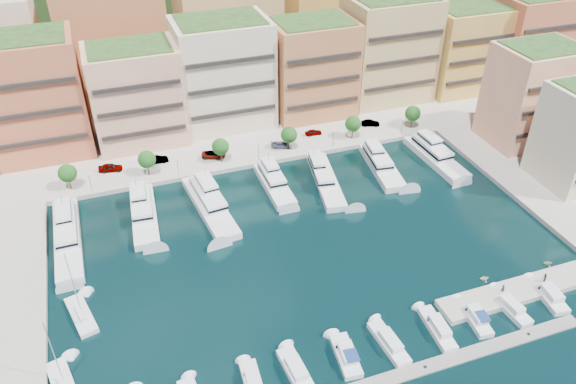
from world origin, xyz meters
The scene contains 53 objects.
ground centered at (0.00, 0.00, 0.00)m, with size 400.00×400.00×0.00m, color black.
north_quay centered at (0.00, 62.00, 0.00)m, with size 220.00×64.00×2.00m, color #9E998E.
hillside centered at (0.00, 110.00, 0.00)m, with size 240.00×40.00×58.00m, color #163314.
finger_pier centered at (30.00, -22.00, 0.00)m, with size 32.00×5.00×2.00m, color #9E998E.
apartment_1 centered at (-44.00, 51.99, 14.31)m, with size 20.00×16.50×26.80m.
apartment_2 centered at (-23.00, 49.99, 12.31)m, with size 20.00×15.50×22.80m.
apartment_3 centered at (-2.00, 51.99, 13.81)m, with size 22.00×16.50×25.80m.
apartment_4 centered at (20.00, 49.99, 12.81)m, with size 20.00×15.50×23.80m.
apartment_5 centered at (42.00, 51.99, 14.31)m, with size 22.00×16.50×26.80m.
apartment_6 centered at (64.00, 49.99, 12.31)m, with size 20.00×15.50×22.80m.
apartment_7 centered at (84.00, 47.99, 13.31)m, with size 22.00×16.50×24.80m.
apartment_east_a centered at (62.00, 19.99, 12.31)m, with size 18.00×14.50×22.80m.
backblock_1 centered at (-25.00, 74.00, 16.00)m, with size 26.00×18.00×30.00m, color #B66C44.
backblock_2 centered at (5.00, 74.00, 16.00)m, with size 26.00×18.00×30.00m, color tan.
backblock_3 centered at (35.00, 74.00, 16.00)m, with size 26.00×18.00×30.00m, color gold.
backblock_4 centered at (65.00, 74.00, 16.00)m, with size 26.00×18.00×30.00m, color #BD5A3F.
tree_0 centered at (-40.00, 33.50, 4.74)m, with size 3.80×3.80×5.65m.
tree_1 centered at (-24.00, 33.50, 4.74)m, with size 3.80×3.80×5.65m.
tree_2 centered at (-8.00, 33.50, 4.74)m, with size 3.80×3.80×5.65m.
tree_3 centered at (8.00, 33.50, 4.74)m, with size 3.80×3.80×5.65m.
tree_4 centered at (24.00, 33.50, 4.74)m, with size 3.80×3.80×5.65m.
tree_5 centered at (40.00, 33.50, 4.74)m, with size 3.80×3.80×5.65m.
lamppost_0 centered at (-36.00, 31.20, 3.83)m, with size 0.30×0.30×4.20m.
lamppost_1 centered at (-18.00, 31.20, 3.83)m, with size 0.30×0.30×4.20m.
lamppost_2 centered at (0.00, 31.20, 3.83)m, with size 0.30×0.30×4.20m.
lamppost_3 centered at (18.00, 31.20, 3.83)m, with size 0.30×0.30×4.20m.
lamppost_4 centered at (36.00, 31.20, 3.83)m, with size 0.30×0.30×4.20m.
yacht_0 centered at (-41.29, 17.77, 1.21)m, with size 4.76×24.55×7.30m.
yacht_1 centered at (-27.03, 19.95, 1.09)m, with size 6.03×19.92×7.30m.
yacht_2 centered at (-14.28, 18.74, 1.21)m, with size 7.18×22.78×7.30m.
yacht_3 centered at (0.25, 21.49, 1.21)m, with size 4.37×16.40×7.30m.
yacht_4 centered at (10.99, 19.39, 1.09)m, with size 7.90×21.29×7.30m.
yacht_5 centered at (24.91, 20.53, 1.21)m, with size 7.32×18.99×7.30m.
yacht_6 centered at (38.15, 19.92, 1.21)m, with size 5.75×20.00×7.30m.
cruiser_2 centered at (-18.07, -24.58, 0.55)m, with size 2.90×7.62×2.55m.
cruiser_3 centered at (-11.73, -24.59, 0.55)m, with size 3.23×8.45×2.55m.
cruiser_4 centered at (-3.93, -24.60, 0.57)m, with size 3.56×8.09×2.66m.
cruiser_5 centered at (3.07, -24.60, 0.55)m, with size 3.04×8.97×2.55m.
cruiser_6 centered at (11.38, -24.60, 0.55)m, with size 3.06×9.09×2.55m.
cruiser_7 centered at (18.14, -24.60, 0.57)m, with size 3.33×8.09×2.66m.
cruiser_8 centered at (24.65, -24.59, 0.55)m, with size 2.92×8.47×2.55m.
cruiser_9 centered at (32.35, -24.59, 0.55)m, with size 3.82×8.40×2.55m.
sailboat_1 centered at (-39.92, -3.29, 0.31)m, with size 4.94×9.68×13.20m.
tender_3 centered at (37.89, -17.93, 0.44)m, with size 1.43×1.66×0.88m, color beige.
tender_1 centered at (25.02, -17.47, 0.43)m, with size 1.41×1.63×0.86m, color #F0EAB7.
car_0 centered at (-31.64, 37.70, 1.86)m, with size 2.04×5.06×1.72m, color gray.
car_1 centered at (-21.54, 37.68, 1.79)m, with size 1.67×4.80×1.58m, color gray.
car_2 centered at (-9.24, 35.75, 1.74)m, with size 2.46×5.35×1.49m, color gray.
car_3 centered at (6.63, 34.81, 1.70)m, with size 1.96×4.82×1.40m, color gray.
car_4 centered at (15.87, 38.00, 1.68)m, with size 1.61×3.99×1.36m, color gray.
car_5 centered at (30.87, 37.53, 1.73)m, with size 1.55×4.44×1.46m, color gray.
person_0 centered at (25.33, -21.63, 1.78)m, with size 0.57×0.38×1.57m, color #222B45.
person_1 centered at (33.23, -22.01, 1.90)m, with size 0.87×0.68×1.79m, color #49362C.
Camera 1 is at (-29.85, -72.14, 66.62)m, focal length 35.00 mm.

